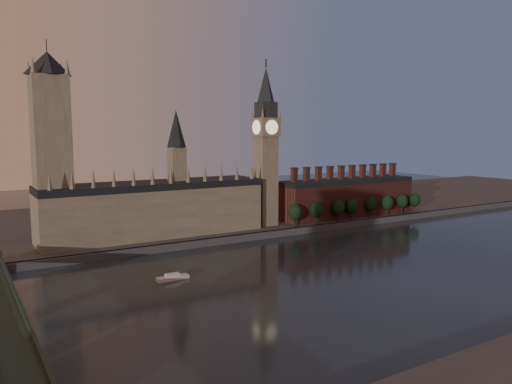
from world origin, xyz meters
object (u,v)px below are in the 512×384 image
westminster_bridge (4,327)px  victoria_tower (51,143)px  big_ben (266,145)px  river_boat (173,277)px

westminster_bridge → victoria_tower: bearing=73.4°
big_ben → river_boat: size_ratio=7.39×
big_ben → river_boat: big_ben is taller
victoria_tower → westminster_bridge: (-35.00, -117.70, -51.65)m
victoria_tower → river_boat: victoria_tower is taller
river_boat → victoria_tower: bearing=114.7°
westminster_bridge → river_boat: size_ratio=13.81×
big_ben → westminster_bridge: (-165.00, -112.70, -49.39)m
victoria_tower → river_boat: 102.38m
victoria_tower → big_ben: 130.12m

